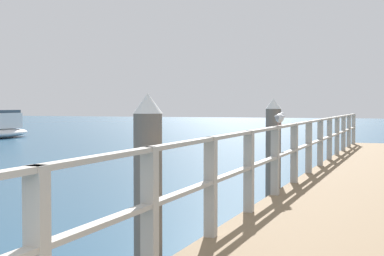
{
  "coord_description": "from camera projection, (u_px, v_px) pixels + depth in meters",
  "views": [
    {
      "loc": [
        0.81,
        -0.68,
        1.86
      ],
      "look_at": [
        -3.48,
        11.33,
        1.36
      ],
      "focal_mm": 58.75,
      "sensor_mm": 36.0,
      "label": 1
    }
  ],
  "objects": [
    {
      "name": "pier_deck",
      "position": [
        369.0,
        191.0,
        11.83
      ],
      "size": [
        2.7,
        23.07,
        0.41
      ],
      "primitive_type": "cube",
      "color": "#846B4C",
      "rests_on": "ground_plane"
    },
    {
      "name": "dock_piling_near",
      "position": [
        148.0,
        192.0,
        6.14
      ],
      "size": [
        0.29,
        0.29,
        1.96
      ],
      "color": "#6B6056",
      "rests_on": "ground_plane"
    },
    {
      "name": "seagull_foreground",
      "position": [
        280.0,
        117.0,
        10.2
      ],
      "size": [
        0.18,
        0.48,
        0.21
      ],
      "rotation": [
        0.0,
        0.0,
        0.01
      ],
      "color": "white",
      "rests_on": "pier_railing"
    },
    {
      "name": "pier_railing",
      "position": [
        302.0,
        143.0,
        12.22
      ],
      "size": [
        0.12,
        21.59,
        1.08
      ],
      "color": "#B2ADA3",
      "rests_on": "pier_deck"
    },
    {
      "name": "dock_piling_far",
      "position": [
        273.0,
        151.0,
        11.54
      ],
      "size": [
        0.29,
        0.29,
        1.96
      ],
      "color": "#6B6056",
      "rests_on": "ground_plane"
    }
  ]
}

